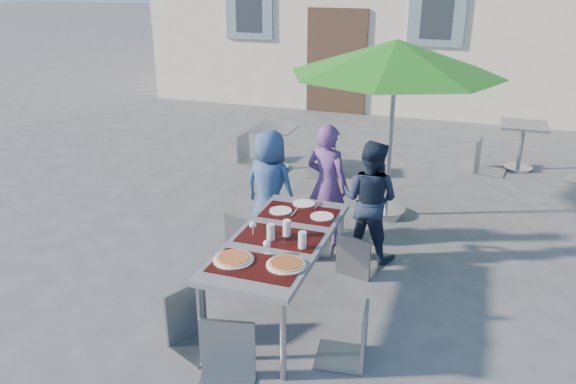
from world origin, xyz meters
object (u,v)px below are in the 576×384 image
at_px(chair_0, 245,211).
at_px(chair_4, 354,305).
at_px(chair_3, 191,286).
at_px(bg_chair_l_1, 488,135).
at_px(dining_table, 280,243).
at_px(pizza_near_left, 234,259).
at_px(chair_1, 313,208).
at_px(chair_5, 223,322).
at_px(bg_chair_l_0, 247,132).
at_px(patio_umbrella, 396,58).
at_px(child_1, 327,185).
at_px(child_0, 270,187).
at_px(cafe_table_1, 522,139).
at_px(cafe_table_0, 275,142).
at_px(chair_2, 358,231).
at_px(pizza_near_right, 286,264).
at_px(bg_chair_r_0, 328,138).
at_px(child_2, 370,200).

height_order(chair_0, chair_4, chair_0).
height_order(chair_3, bg_chair_l_1, bg_chair_l_1).
xyz_separation_m(dining_table, pizza_near_left, (-0.20, -0.52, 0.07)).
bearing_deg(chair_0, chair_1, 20.24).
relative_size(chair_5, bg_chair_l_0, 1.12).
distance_m(patio_umbrella, bg_chair_l_0, 3.23).
bearing_deg(chair_4, chair_0, 137.54).
distance_m(bg_chair_l_0, bg_chair_l_1, 3.74).
relative_size(child_1, chair_3, 1.51).
bearing_deg(patio_umbrella, chair_5, -99.06).
relative_size(dining_table, child_0, 1.43).
bearing_deg(bg_chair_l_1, chair_5, -106.56).
relative_size(chair_0, cafe_table_1, 1.22).
xyz_separation_m(pizza_near_left, cafe_table_0, (-1.24, 4.25, -0.34)).
bearing_deg(child_1, chair_0, 53.54).
bearing_deg(dining_table, chair_4, -30.80).
relative_size(dining_table, child_1, 1.34).
xyz_separation_m(chair_2, chair_3, (-1.03, -1.58, 0.05)).
relative_size(dining_table, bg_chair_l_1, 1.88).
bearing_deg(chair_3, child_0, 92.80).
bearing_deg(chair_3, bg_chair_l_0, 107.73).
height_order(child_1, chair_5, child_1).
bearing_deg(child_1, child_0, 28.48).
xyz_separation_m(chair_3, bg_chair_l_1, (2.19, 5.36, 0.04)).
xyz_separation_m(dining_table, chair_3, (-0.52, -0.67, -0.16)).
relative_size(pizza_near_right, chair_5, 0.33).
bearing_deg(bg_chair_l_1, bg_chair_r_0, -157.40).
xyz_separation_m(child_1, chair_4, (0.77, -1.99, -0.18)).
bearing_deg(chair_3, child_1, 76.58).
xyz_separation_m(pizza_near_right, bg_chair_l_0, (-2.21, 4.37, -0.27)).
distance_m(chair_0, chair_2, 1.25).
bearing_deg(chair_5, chair_4, 36.63).
xyz_separation_m(child_1, bg_chair_l_0, (-1.99, 2.38, -0.19)).
bearing_deg(child_1, chair_4, 125.85).
height_order(chair_0, chair_2, chair_0).
relative_size(dining_table, chair_4, 2.11).
bearing_deg(pizza_near_right, patio_umbrella, 84.17).
height_order(child_1, chair_0, child_1).
bearing_deg(chair_0, pizza_near_right, -55.24).
xyz_separation_m(pizza_near_left, chair_0, (-0.54, 1.45, -0.25)).
xyz_separation_m(bg_chair_r_0, bg_chair_l_1, (2.26, 0.94, -0.00)).
bearing_deg(chair_1, child_2, 14.62).
bearing_deg(pizza_near_right, bg_chair_r_0, 100.98).
bearing_deg(bg_chair_l_0, chair_1, -54.70).
distance_m(chair_3, patio_umbrella, 3.64).
distance_m(pizza_near_left, bg_chair_l_1, 5.53).
xyz_separation_m(child_1, cafe_table_1, (2.18, 3.44, -0.20)).
distance_m(dining_table, chair_3, 0.86).
bearing_deg(chair_4, pizza_near_left, -176.67).
xyz_separation_m(cafe_table_1, bg_chair_l_1, (-0.52, -0.28, 0.09)).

